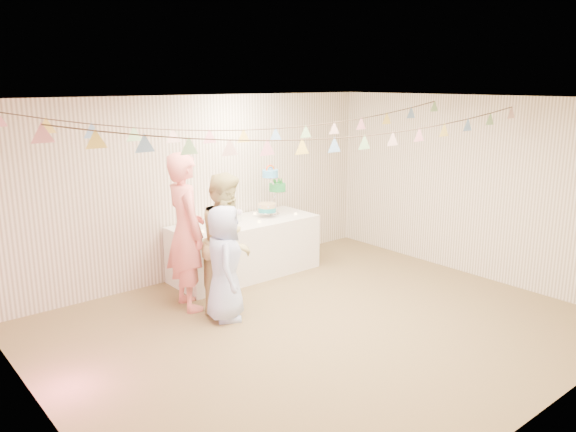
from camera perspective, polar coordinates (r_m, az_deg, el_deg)
floor at (r=6.67m, az=3.13°, el=-11.17°), size 6.00×6.00×0.00m
ceiling at (r=6.06m, az=3.45°, el=11.75°), size 6.00×6.00×0.00m
back_wall at (r=8.20m, az=-8.70°, el=2.96°), size 6.00×6.00×0.00m
front_wall at (r=4.80m, az=24.14°, el=-5.75°), size 6.00×6.00×0.00m
left_wall at (r=4.81m, az=-24.08°, el=-5.72°), size 5.00×5.00×0.00m
right_wall at (r=8.53m, az=18.23°, el=2.83°), size 5.00×5.00×0.00m
table at (r=8.25m, az=-4.38°, el=-3.24°), size 2.17×0.87×0.81m
cake_stand at (r=8.44m, az=-1.62°, el=2.07°), size 0.64×0.38×0.71m
cake_bottom at (r=8.36m, az=-2.16°, el=0.06°), size 0.31×0.31×0.15m
cake_middle at (r=8.62m, az=-1.05°, el=2.31°), size 0.27×0.27×0.22m
cake_top_tier at (r=8.33m, az=-1.83°, el=3.80°), size 0.25×0.25×0.19m
platter at (r=7.84m, az=-7.37°, el=-1.56°), size 0.30×0.30×0.02m
posy at (r=8.14m, az=-5.05°, el=-0.37°), size 0.15×0.15×0.17m
person_adult_a at (r=7.01m, az=-10.32°, el=-1.57°), size 0.57×0.78×1.97m
person_adult_b at (r=6.97m, az=-6.18°, el=-2.59°), size 1.06×1.03×1.72m
person_child at (r=6.68m, az=-6.48°, el=-4.78°), size 0.72×0.81×1.39m
bunting_back at (r=6.92m, az=-2.91°, el=9.91°), size 5.60×1.10×0.40m
bunting_front at (r=5.93m, az=4.75°, el=8.98°), size 5.60×0.90×0.36m
tealight_0 at (r=7.60m, az=-8.71°, el=-1.54°), size 0.04×0.04×0.03m
tealight_1 at (r=8.10m, az=-7.19°, el=-0.54°), size 0.04×0.04×0.03m
tealight_2 at (r=8.03m, az=-2.95°, el=-0.58°), size 0.04×0.04×0.03m
tealight_3 at (r=8.51m, az=-3.37°, el=0.24°), size 0.04×0.04×0.03m
tealight_4 at (r=8.49m, az=0.78°, el=0.23°), size 0.04×0.04×0.03m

